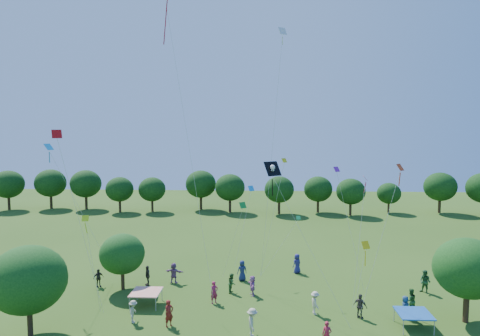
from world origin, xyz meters
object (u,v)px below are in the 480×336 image
at_px(near_tree_north, 122,254).
at_px(tent_red_stripe, 146,292).
at_px(pirate_kite, 274,172).
at_px(red_high_kite, 174,57).
at_px(tent_blue, 414,313).
at_px(near_tree_east, 468,268).
at_px(near_tree_west, 28,280).

distance_m(near_tree_north, tent_red_stripe, 4.76).
relative_size(pirate_kite, red_high_kite, 0.46).
bearing_deg(pirate_kite, tent_red_stripe, 163.07).
height_order(near_tree_north, tent_blue, near_tree_north).
distance_m(near_tree_north, pirate_kite, 15.94).
bearing_deg(tent_red_stripe, near_tree_east, -4.15).
bearing_deg(near_tree_west, tent_blue, 5.27).
bearing_deg(near_tree_west, near_tree_north, 67.81).
xyz_separation_m(near_tree_west, near_tree_north, (3.42, 8.39, -0.73)).
relative_size(near_tree_east, tent_blue, 2.72).
relative_size(near_tree_north, tent_red_stripe, 2.16).
relative_size(near_tree_west, tent_blue, 2.73).
distance_m(tent_red_stripe, red_high_kite, 17.79).
relative_size(near_tree_east, pirate_kite, 0.60).
bearing_deg(near_tree_west, red_high_kite, 19.43).
bearing_deg(tent_red_stripe, tent_blue, -8.38).
distance_m(near_tree_east, pirate_kite, 15.24).
xyz_separation_m(near_tree_north, tent_blue, (22.12, -6.03, -2.03)).
height_order(tent_red_stripe, tent_blue, same).
relative_size(near_tree_west, red_high_kite, 0.28).
bearing_deg(red_high_kite, tent_red_stripe, 145.26).
distance_m(near_tree_west, near_tree_east, 29.75).
bearing_deg(tent_red_stripe, red_high_kite, -34.74).
xyz_separation_m(tent_red_stripe, tent_blue, (19.24, -2.83, 0.00)).
xyz_separation_m(near_tree_north, tent_red_stripe, (2.88, -3.20, -2.03)).
relative_size(near_tree_west, pirate_kite, 0.60).
distance_m(pirate_kite, red_high_kite, 10.40).
height_order(near_tree_east, red_high_kite, red_high_kite).
xyz_separation_m(near_tree_west, red_high_kite, (9.14, 3.22, 14.70)).
distance_m(tent_blue, pirate_kite, 13.61).
distance_m(near_tree_west, near_tree_north, 9.09).
bearing_deg(red_high_kite, tent_blue, -3.02).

